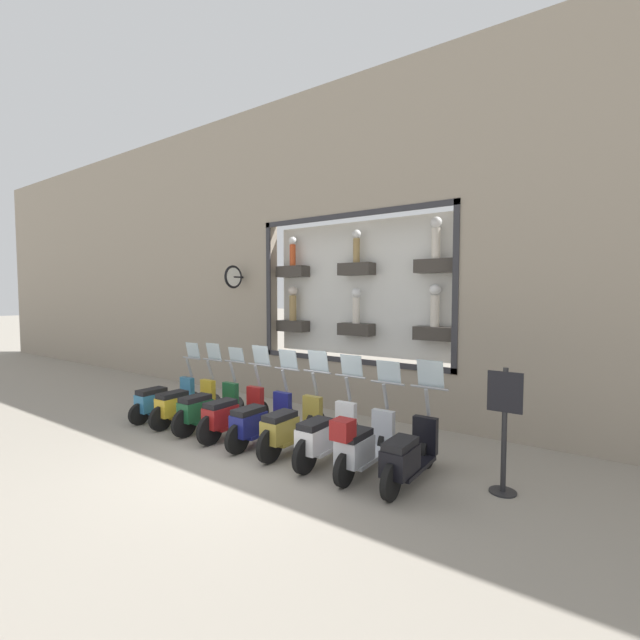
{
  "coord_description": "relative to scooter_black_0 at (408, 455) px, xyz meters",
  "views": [
    {
      "loc": [
        -4.88,
        -5.0,
        2.7
      ],
      "look_at": [
        2.14,
        -0.09,
        2.19
      ],
      "focal_mm": 24.0,
      "sensor_mm": 36.0,
      "label": 1
    }
  ],
  "objects": [
    {
      "name": "scooter_yellow_7",
      "position": [
        -0.0,
        5.0,
        -0.0
      ],
      "size": [
        1.8,
        0.61,
        1.63
      ],
      "color": "black",
      "rests_on": "ground_plane"
    },
    {
      "name": "scooter_black_0",
      "position": [
        0.0,
        0.0,
        0.0
      ],
      "size": [
        1.8,
        0.61,
        1.69
      ],
      "color": "black",
      "rests_on": "ground_plane"
    },
    {
      "name": "scooter_teal_8",
      "position": [
        -0.01,
        5.71,
        -0.02
      ],
      "size": [
        1.79,
        0.61,
        1.59
      ],
      "color": "black",
      "rests_on": "ground_plane"
    },
    {
      "name": "building_facade",
      "position": [
        2.91,
        2.63,
        3.37
      ],
      "size": [
        1.22,
        36.0,
        7.51
      ],
      "color": "gray",
      "rests_on": "ground_plane"
    },
    {
      "name": "scooter_green_6",
      "position": [
        0.0,
        4.29,
        0.01
      ],
      "size": [
        1.81,
        0.6,
        1.58
      ],
      "color": "black",
      "rests_on": "ground_plane"
    },
    {
      "name": "scooter_red_5",
      "position": [
        0.0,
        3.57,
        0.01
      ],
      "size": [
        1.81,
        0.6,
        1.67
      ],
      "color": "black",
      "rests_on": "ground_plane"
    },
    {
      "name": "scooter_navy_4",
      "position": [
        -0.0,
        2.86,
        0.0
      ],
      "size": [
        1.8,
        0.6,
        1.63
      ],
      "color": "black",
      "rests_on": "ground_plane"
    },
    {
      "name": "shop_sign_post",
      "position": [
        0.51,
        -1.16,
        0.5
      ],
      "size": [
        0.36,
        0.45,
        1.72
      ],
      "color": "#232326",
      "rests_on": "ground_plane"
    },
    {
      "name": "scooter_white_2",
      "position": [
        0.0,
        1.43,
        0.01
      ],
      "size": [
        1.81,
        0.6,
        1.65
      ],
      "color": "black",
      "rests_on": "ground_plane"
    },
    {
      "name": "ground_plane",
      "position": [
        -0.7,
        2.63,
        -0.43
      ],
      "size": [
        120.0,
        120.0,
        0.0
      ],
      "primitive_type": "plane",
      "color": "gray"
    },
    {
      "name": "scooter_silver_1",
      "position": [
        -0.07,
        0.71,
        0.03
      ],
      "size": [
        1.8,
        0.61,
        1.61
      ],
      "color": "black",
      "rests_on": "ground_plane"
    },
    {
      "name": "scooter_olive_3",
      "position": [
        0.0,
        2.14,
        0.02
      ],
      "size": [
        1.81,
        0.6,
        1.68
      ],
      "color": "black",
      "rests_on": "ground_plane"
    }
  ]
}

